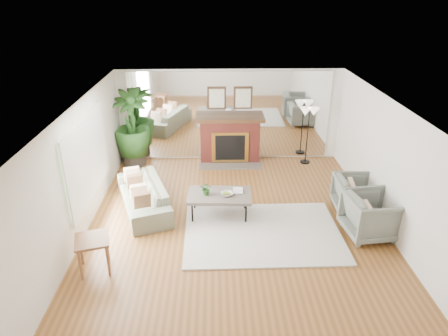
{
  "coord_description": "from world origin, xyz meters",
  "views": [
    {
      "loc": [
        -0.41,
        -6.94,
        4.52
      ],
      "look_at": [
        -0.23,
        0.6,
        1.02
      ],
      "focal_mm": 32.0,
      "sensor_mm": 36.0,
      "label": 1
    }
  ],
  "objects_px": {
    "sofa": "(143,195)",
    "armchair_front": "(371,215)",
    "armchair_back": "(355,194)",
    "fireplace": "(230,139)",
    "side_table": "(92,244)",
    "potted_ficus": "(132,126)",
    "coffee_table": "(219,196)",
    "floor_lamp": "(309,116)"
  },
  "relations": [
    {
      "from": "armchair_back",
      "to": "armchair_front",
      "type": "xyz_separation_m",
      "value": [
        0.0,
        -0.96,
        0.05
      ]
    },
    {
      "from": "potted_ficus",
      "to": "armchair_front",
      "type": "bearing_deg",
      "value": -33.95
    },
    {
      "from": "coffee_table",
      "to": "armchair_back",
      "type": "height_order",
      "value": "armchair_back"
    },
    {
      "from": "armchair_back",
      "to": "side_table",
      "type": "relative_size",
      "value": 1.25
    },
    {
      "from": "side_table",
      "to": "floor_lamp",
      "type": "relative_size",
      "value": 0.44
    },
    {
      "from": "armchair_back",
      "to": "sofa",
      "type": "bearing_deg",
      "value": 89.81
    },
    {
      "from": "coffee_table",
      "to": "armchair_back",
      "type": "relative_size",
      "value": 1.59
    },
    {
      "from": "fireplace",
      "to": "floor_lamp",
      "type": "bearing_deg",
      "value": -4.37
    },
    {
      "from": "armchair_back",
      "to": "floor_lamp",
      "type": "height_order",
      "value": "floor_lamp"
    },
    {
      "from": "fireplace",
      "to": "potted_ficus",
      "type": "height_order",
      "value": "potted_ficus"
    },
    {
      "from": "floor_lamp",
      "to": "sofa",
      "type": "bearing_deg",
      "value": -149.87
    },
    {
      "from": "floor_lamp",
      "to": "armchair_back",
      "type": "bearing_deg",
      "value": -78.5
    },
    {
      "from": "fireplace",
      "to": "armchair_front",
      "type": "bearing_deg",
      "value": -54.61
    },
    {
      "from": "sofa",
      "to": "armchair_back",
      "type": "relative_size",
      "value": 2.54
    },
    {
      "from": "floor_lamp",
      "to": "armchair_front",
      "type": "bearing_deg",
      "value": -81.6
    },
    {
      "from": "coffee_table",
      "to": "potted_ficus",
      "type": "xyz_separation_m",
      "value": [
        -2.27,
        2.74,
        0.62
      ]
    },
    {
      "from": "coffee_table",
      "to": "floor_lamp",
      "type": "distance_m",
      "value": 3.75
    },
    {
      "from": "armchair_front",
      "to": "potted_ficus",
      "type": "xyz_separation_m",
      "value": [
        -5.2,
        3.5,
        0.67
      ]
    },
    {
      "from": "fireplace",
      "to": "side_table",
      "type": "xyz_separation_m",
      "value": [
        -2.5,
        -4.6,
        -0.13
      ]
    },
    {
      "from": "sofa",
      "to": "side_table",
      "type": "bearing_deg",
      "value": -33.07
    },
    {
      "from": "fireplace",
      "to": "armchair_back",
      "type": "xyz_separation_m",
      "value": [
        2.6,
        -2.7,
        -0.27
      ]
    },
    {
      "from": "sofa",
      "to": "armchair_front",
      "type": "distance_m",
      "value": 4.73
    },
    {
      "from": "coffee_table",
      "to": "armchair_back",
      "type": "distance_m",
      "value": 2.94
    },
    {
      "from": "fireplace",
      "to": "armchair_back",
      "type": "relative_size",
      "value": 2.42
    },
    {
      "from": "sofa",
      "to": "fireplace",
      "type": "bearing_deg",
      "value": 122.42
    },
    {
      "from": "armchair_back",
      "to": "potted_ficus",
      "type": "bearing_deg",
      "value": 66.0
    },
    {
      "from": "armchair_front",
      "to": "armchair_back",
      "type": "bearing_deg",
      "value": -6.55
    },
    {
      "from": "side_table",
      "to": "fireplace",
      "type": "bearing_deg",
      "value": 61.51
    },
    {
      "from": "sofa",
      "to": "floor_lamp",
      "type": "relative_size",
      "value": 1.38
    },
    {
      "from": "fireplace",
      "to": "sofa",
      "type": "distance_m",
      "value": 3.23
    },
    {
      "from": "armchair_front",
      "to": "floor_lamp",
      "type": "bearing_deg",
      "value": 1.85
    },
    {
      "from": "side_table",
      "to": "floor_lamp",
      "type": "distance_m",
      "value": 6.43
    },
    {
      "from": "armchair_front",
      "to": "fireplace",
      "type": "bearing_deg",
      "value": 28.84
    },
    {
      "from": "side_table",
      "to": "armchair_back",
      "type": "bearing_deg",
      "value": 20.4
    },
    {
      "from": "coffee_table",
      "to": "floor_lamp",
      "type": "xyz_separation_m",
      "value": [
        2.41,
        2.74,
        0.85
      ]
    },
    {
      "from": "armchair_front",
      "to": "floor_lamp",
      "type": "relative_size",
      "value": 0.61
    },
    {
      "from": "fireplace",
      "to": "side_table",
      "type": "bearing_deg",
      "value": -118.49
    },
    {
      "from": "armchair_front",
      "to": "potted_ficus",
      "type": "bearing_deg",
      "value": 49.5
    },
    {
      "from": "sofa",
      "to": "armchair_back",
      "type": "height_order",
      "value": "armchair_back"
    },
    {
      "from": "armchair_front",
      "to": "side_table",
      "type": "distance_m",
      "value": 5.18
    },
    {
      "from": "coffee_table",
      "to": "sofa",
      "type": "xyz_separation_m",
      "value": [
        -1.66,
        0.38,
        -0.17
      ]
    },
    {
      "from": "armchair_front",
      "to": "sofa",
      "type": "bearing_deg",
      "value": 69.51
    }
  ]
}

